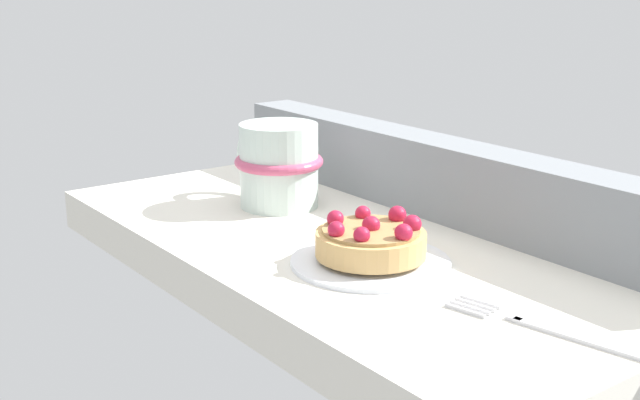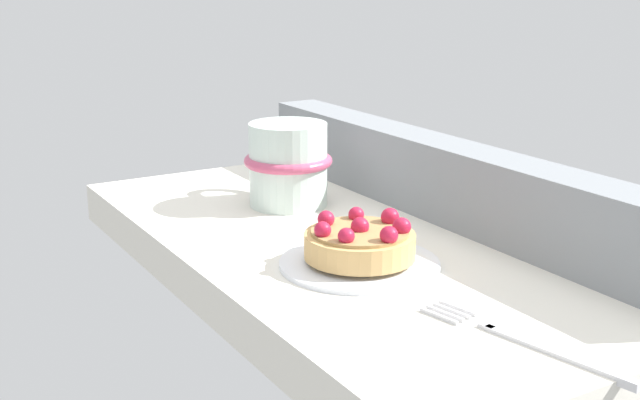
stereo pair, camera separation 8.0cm
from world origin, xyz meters
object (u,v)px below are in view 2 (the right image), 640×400
at_px(coffee_mug, 287,163).
at_px(dessert_fork, 521,338).
at_px(dessert_plate, 359,262).
at_px(raspberry_tart, 360,242).

xyz_separation_m(coffee_mug, dessert_fork, (0.38, -0.03, -0.04)).
height_order(dessert_plate, coffee_mug, coffee_mug).
bearing_deg(dessert_plate, raspberry_tart, 62.73).
bearing_deg(dessert_plate, coffee_mug, 168.95).
xyz_separation_m(dessert_plate, raspberry_tart, (0.00, 0.00, 0.02)).
distance_m(dessert_plate, raspberry_tart, 0.02).
distance_m(raspberry_tart, dessert_fork, 0.18).
bearing_deg(dessert_fork, raspberry_tart, -176.37).
relative_size(raspberry_tart, coffee_mug, 0.75).
xyz_separation_m(raspberry_tart, coffee_mug, (-0.20, 0.04, 0.02)).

